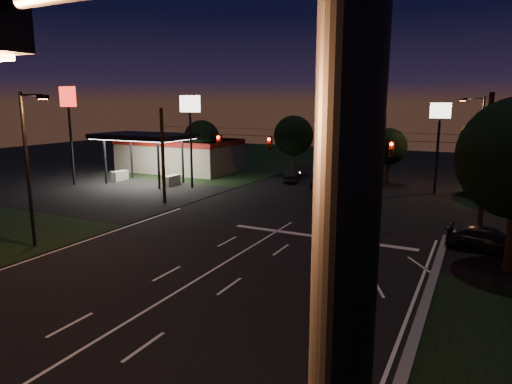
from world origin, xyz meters
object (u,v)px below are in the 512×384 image
Objects in this scene: car_cross at (490,240)px; car_oncoming_a at (325,181)px; utility_pole_right at (478,241)px; car_oncoming_b at (292,176)px.

car_oncoming_a is at bearing 49.10° from car_cross.
utility_pole_right reaches higher than car_oncoming_b.
car_oncoming_b is at bearing 52.70° from car_cross.
car_oncoming_b is at bearing 141.23° from utility_pole_right.
car_cross is (14.61, -14.60, -0.05)m from car_oncoming_a.
utility_pole_right reaches higher than car_oncoming_a.
utility_pole_right is 2.19m from car_cross.
car_oncoming_b is at bearing -24.25° from car_oncoming_a.
car_cross is at bearing 123.95° from car_oncoming_b.
car_oncoming_a is at bearing 139.20° from car_oncoming_b.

